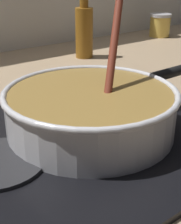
# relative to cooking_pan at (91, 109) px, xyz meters

# --- Properties ---
(ground) EXTENTS (2.40, 1.60, 0.04)m
(ground) POSITION_rel_cooking_pan_xyz_m (0.01, -0.07, -0.08)
(ground) COLOR #9E8466
(hob_plate) EXTENTS (0.56, 0.48, 0.01)m
(hob_plate) POSITION_rel_cooking_pan_xyz_m (-0.00, -0.00, -0.05)
(hob_plate) COLOR black
(hob_plate) RESTS_ON ground
(burner_ring) EXTENTS (0.16, 0.16, 0.01)m
(burner_ring) POSITION_rel_cooking_pan_xyz_m (-0.00, -0.00, -0.04)
(burner_ring) COLOR #592D0C
(burner_ring) RESTS_ON hob_plate
(cooking_pan) EXTENTS (0.44, 0.31, 0.27)m
(cooking_pan) POSITION_rel_cooking_pan_xyz_m (0.00, 0.00, 0.00)
(cooking_pan) COLOR silver
(cooking_pan) RESTS_ON hob_plate
(sauce_bottle) EXTENTS (0.06, 0.06, 0.21)m
(sauce_bottle) POSITION_rel_cooking_pan_xyz_m (0.34, 0.47, 0.03)
(sauce_bottle) COLOR #8C5919
(sauce_bottle) RESTS_ON ground
(condiment_jar) EXTENTS (0.09, 0.09, 0.10)m
(condiment_jar) POSITION_rel_cooking_pan_xyz_m (0.81, 0.56, -0.01)
(condiment_jar) COLOR gold
(condiment_jar) RESTS_ON ground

